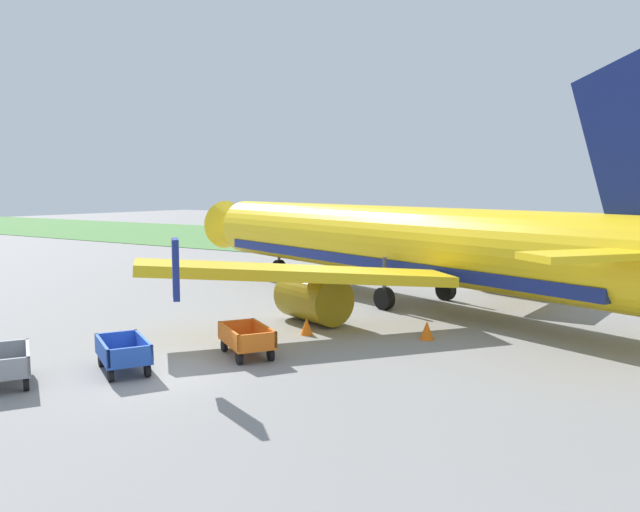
% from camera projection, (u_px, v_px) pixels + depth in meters
% --- Properties ---
extents(ground_plane, '(220.00, 220.00, 0.00)m').
position_uv_depth(ground_plane, '(156.00, 375.00, 20.00)').
color(ground_plane, gray).
extents(grass_strip, '(220.00, 28.00, 0.06)m').
position_uv_depth(grass_strip, '(530.00, 253.00, 57.52)').
color(grass_strip, '#518442').
rests_on(grass_strip, ground).
extents(airplane, '(36.37, 29.62, 11.34)m').
position_uv_depth(airplane, '(397.00, 243.00, 32.89)').
color(airplane, yellow).
rests_on(airplane, ground).
extents(baggage_cart_nearest, '(3.42, 2.49, 1.07)m').
position_uv_depth(baggage_cart_nearest, '(5.00, 365.00, 19.00)').
color(baggage_cart_nearest, gray).
rests_on(baggage_cart_nearest, ground).
extents(baggage_cart_second_in_row, '(3.46, 2.44, 1.07)m').
position_uv_depth(baggage_cart_second_in_row, '(123.00, 353.00, 20.32)').
color(baggage_cart_second_in_row, '#234CB2').
rests_on(baggage_cart_second_in_row, ground).
extents(baggage_cart_third_in_row, '(3.39, 2.53, 1.07)m').
position_uv_depth(baggage_cart_third_in_row, '(247.00, 339.00, 22.20)').
color(baggage_cart_third_in_row, orange).
rests_on(baggage_cart_third_in_row, ground).
extents(traffic_cone_near_plane, '(0.52, 0.52, 0.68)m').
position_uv_depth(traffic_cone_near_plane, '(307.00, 326.00, 25.43)').
color(traffic_cone_near_plane, orange).
rests_on(traffic_cone_near_plane, ground).
extents(traffic_cone_mid_apron, '(0.56, 0.56, 0.74)m').
position_uv_depth(traffic_cone_mid_apron, '(427.00, 330.00, 24.63)').
color(traffic_cone_mid_apron, orange).
rests_on(traffic_cone_mid_apron, ground).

